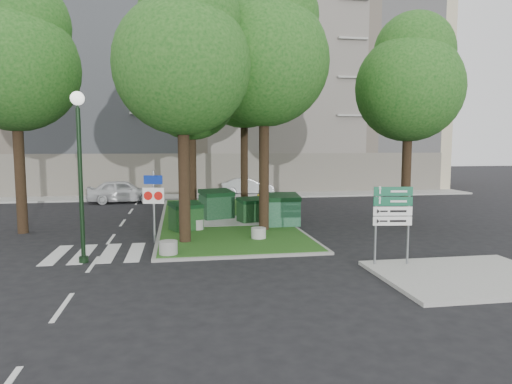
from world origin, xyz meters
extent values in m
plane|color=black|center=(0.00, 0.00, 0.00)|extent=(120.00, 120.00, 0.00)
cube|color=#204714|center=(0.50, 8.00, 0.06)|extent=(6.00, 16.00, 0.12)
cube|color=gray|center=(0.50, 8.00, 0.05)|extent=(6.30, 16.30, 0.10)
cube|color=#999993|center=(6.50, -3.50, 0.06)|extent=(5.00, 4.00, 0.12)
cube|color=#999993|center=(0.00, 18.50, 0.06)|extent=(42.00, 3.00, 0.12)
cube|color=silver|center=(-3.75, 1.50, 0.01)|extent=(5.00, 3.00, 0.01)
cube|color=beige|center=(0.00, 26.00, 8.00)|extent=(41.00, 12.00, 16.00)
cylinder|color=black|center=(-1.50, 2.50, 3.08)|extent=(0.44, 0.44, 6.16)
sphere|color=#144A13|center=(-1.50, 2.50, 6.82)|extent=(5.20, 5.20, 5.20)
sphere|color=#144A13|center=(-1.20, 2.70, 8.58)|extent=(3.90, 3.90, 3.90)
cylinder|color=black|center=(2.00, 4.50, 3.36)|extent=(0.44, 0.44, 6.72)
sphere|color=#144A13|center=(2.00, 4.50, 7.44)|extent=(5.60, 5.60, 5.60)
sphere|color=#144A13|center=(2.30, 4.70, 9.36)|extent=(4.20, 4.20, 4.20)
cylinder|color=black|center=(-1.00, 9.00, 2.94)|extent=(0.44, 0.44, 5.88)
sphere|color=#144A13|center=(-1.00, 9.00, 6.51)|extent=(4.80, 4.80, 4.80)
sphere|color=#144A13|center=(-0.70, 9.20, 8.19)|extent=(3.60, 3.60, 3.60)
cylinder|color=black|center=(2.20, 12.00, 3.50)|extent=(0.44, 0.44, 7.00)
sphere|color=#144A13|center=(2.20, 12.00, 7.75)|extent=(5.80, 5.80, 5.80)
sphere|color=#144A13|center=(2.50, 12.20, 9.75)|extent=(4.35, 4.35, 4.35)
cylinder|color=black|center=(-8.50, 6.00, 3.22)|extent=(0.44, 0.44, 6.44)
sphere|color=#144A13|center=(-8.50, 6.00, 7.13)|extent=(5.40, 5.40, 5.40)
sphere|color=#144A13|center=(-8.20, 6.20, 8.97)|extent=(4.05, 4.05, 4.05)
cylinder|color=black|center=(9.00, 5.00, 2.94)|extent=(0.44, 0.44, 5.88)
sphere|color=#144A13|center=(9.00, 5.00, 6.51)|extent=(5.00, 5.00, 5.00)
sphere|color=#144A13|center=(9.30, 5.20, 8.19)|extent=(3.75, 3.75, 3.75)
cube|color=#0E360F|center=(-1.42, 4.99, 0.63)|extent=(1.54, 1.33, 1.02)
cube|color=black|center=(-1.42, 4.99, 1.22)|extent=(1.61, 1.40, 0.29)
cube|color=#10371B|center=(0.18, 7.89, 0.73)|extent=(1.82, 1.53, 1.22)
cube|color=black|center=(0.18, 7.89, 1.44)|extent=(1.90, 1.62, 0.35)
cube|color=#0F3313|center=(1.78, 6.65, 0.60)|extent=(1.42, 1.15, 0.97)
cube|color=black|center=(1.78, 6.65, 1.17)|extent=(1.48, 1.22, 0.28)
cube|color=#164A2C|center=(3.00, 5.37, 0.73)|extent=(1.58, 1.08, 1.23)
cube|color=black|center=(3.00, 5.37, 1.45)|extent=(1.63, 1.15, 0.35)
cylinder|color=gray|center=(-2.10, 0.50, 0.35)|extent=(0.63, 0.63, 0.45)
cylinder|color=#A5A5A0|center=(1.43, 2.61, 0.33)|extent=(0.59, 0.59, 0.42)
cylinder|color=gray|center=(-0.94, 5.00, 0.34)|extent=(0.62, 0.62, 0.45)
cylinder|color=yellow|center=(3.17, 11.79, 0.50)|extent=(0.43, 0.43, 0.76)
cylinder|color=black|center=(-4.84, 0.27, 2.52)|extent=(0.14, 0.14, 5.04)
cylinder|color=black|center=(-4.84, 0.27, 0.10)|extent=(0.30, 0.30, 0.20)
sphere|color=white|center=(-4.84, 0.27, 5.34)|extent=(0.44, 0.44, 0.44)
cylinder|color=slate|center=(-2.69, 3.00, 1.42)|extent=(0.11, 0.11, 2.85)
cube|color=navy|center=(-2.69, 3.00, 2.51)|extent=(0.73, 0.22, 0.34)
cube|color=white|center=(-2.69, 3.00, 1.88)|extent=(0.84, 0.25, 0.63)
cylinder|color=red|center=(-2.89, 3.00, 1.88)|extent=(0.34, 0.12, 0.34)
cylinder|color=red|center=(-2.48, 3.00, 1.88)|extent=(0.34, 0.12, 0.34)
cylinder|color=slate|center=(4.36, -1.93, 1.34)|extent=(0.09, 0.09, 2.45)
cylinder|color=slate|center=(5.38, -2.07, 1.34)|extent=(0.09, 0.09, 2.45)
cube|color=#0A5131|center=(4.87, -2.00, 2.43)|extent=(1.22, 0.21, 0.28)
cube|color=#0A5131|center=(4.87, -2.00, 2.12)|extent=(1.22, 0.21, 0.28)
cube|color=white|center=(4.87, -2.00, 1.81)|extent=(1.22, 0.21, 0.28)
cube|color=white|center=(4.87, -2.00, 1.50)|extent=(1.22, 0.21, 0.28)
imported|color=silver|center=(-5.42, 16.14, 0.78)|extent=(4.69, 2.15, 1.56)
imported|color=#A7ABAF|center=(3.51, 19.50, 0.66)|extent=(4.15, 1.79, 1.33)
camera|label=1|loc=(-1.70, -15.19, 3.87)|focal=32.00mm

